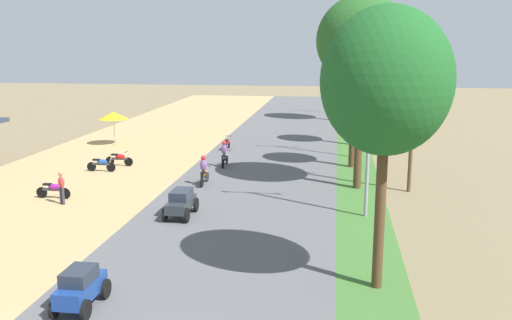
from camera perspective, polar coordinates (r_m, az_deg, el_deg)
The scene contains 19 objects.
parked_motorbike_second at distance 29.63m, azimuth -20.06°, elevation -2.80°, with size 1.80×0.54×0.94m.
parked_motorbike_third at distance 34.87m, azimuth -15.57°, elevation -0.35°, with size 1.80×0.54×0.94m.
parked_motorbike_fourth at distance 36.17m, azimuth -13.83°, elevation 0.18°, with size 1.80×0.54×0.94m.
vendor_umbrella at distance 43.48m, azimuth -14.43°, elevation 4.44°, with size 2.20×2.20×2.52m.
pedestrian_on_shoulder at distance 28.35m, azimuth -19.34°, elevation -2.54°, with size 0.43×0.40×1.62m.
median_tree_nearest at distance 17.10m, azimuth 13.22°, elevation 7.79°, with size 3.94×3.94×8.81m.
median_tree_second at distance 29.47m, azimuth 10.87°, elevation 11.86°, with size 4.72×4.72×10.08m.
median_tree_third at distance 34.73m, azimuth 10.08°, elevation 8.33°, with size 3.14×3.14×7.09m.
median_tree_fourth at distance 42.38m, azimuth 10.52°, elevation 9.59°, with size 3.12×3.12×7.58m.
median_tree_fifth at distance 55.07m, azimuth 9.68°, elevation 12.38°, with size 4.25×4.25×10.83m.
streetlamp_near at distance 24.72m, azimuth 11.58°, elevation 4.59°, with size 3.16×0.20×8.02m.
streetlamp_mid at distance 37.80m, azimuth 10.49°, elevation 7.25°, with size 3.16×0.20×8.17m.
streetlamp_far at distance 60.66m, azimuth 9.71°, elevation 8.82°, with size 3.16×0.20×7.77m.
utility_pole_near at distance 29.72m, azimuth 15.86°, elevation 5.45°, with size 1.80×0.20×8.80m.
car_hatchback_blue at distance 17.45m, azimuth -17.58°, elevation -12.28°, with size 1.04×2.00×1.23m.
car_sedan_charcoal at distance 25.19m, azimuth -7.70°, elevation -4.27°, with size 1.10×2.26×1.19m.
motorbike_ahead_second at distance 30.50m, azimuth -5.35°, elevation -1.12°, with size 0.54×1.80×1.66m.
motorbike_ahead_third at distance 34.87m, azimuth -3.24°, elevation 0.58°, with size 0.54×1.80×1.66m.
motorbike_ahead_fourth at distance 40.42m, azimuth -2.96°, elevation 1.77°, with size 0.54×1.80×0.94m.
Camera 1 is at (4.34, -9.92, 7.77)m, focal length 38.99 mm.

